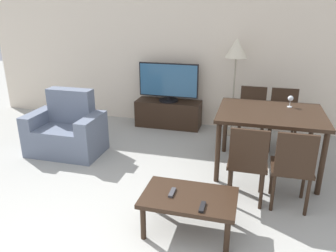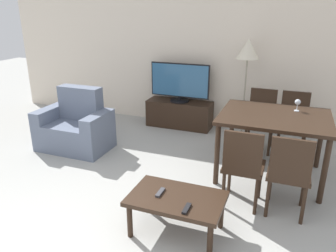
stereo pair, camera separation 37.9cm
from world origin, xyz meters
The scene contains 14 objects.
wall_back centered at (0.00, 3.94, 1.35)m, with size 7.28×0.06×2.70m.
armchair centered at (-1.32, 2.28, 0.31)m, with size 1.01×0.63×0.87m.
tv_stand centered at (-0.21, 3.67, 0.22)m, with size 1.10×0.39×0.45m.
tv centered at (-0.21, 3.67, 0.77)m, with size 1.00×0.32×0.64m.
coffee_table centered at (0.69, 0.99, 0.32)m, with size 0.84×0.53×0.37m.
dining_table centered at (1.39, 2.42, 0.69)m, with size 1.24×1.00×0.78m.
dining_chair_near centered at (1.17, 1.62, 0.48)m, with size 0.40×0.40×0.86m.
dining_chair_far centered at (1.60, 3.23, 0.48)m, with size 0.40×0.40×0.86m.
dining_chair_near_right centered at (1.60, 1.62, 0.48)m, with size 0.40×0.40×0.86m.
dining_chair_far_left centered at (1.17, 3.23, 0.48)m, with size 0.40×0.40×0.86m.
floor_lamp centered at (0.86, 3.59, 1.30)m, with size 0.33×0.33×1.52m.
remote_primary centered at (0.84, 0.84, 0.38)m, with size 0.04×0.15×0.02m.
remote_secondary centered at (0.54, 0.99, 0.38)m, with size 0.04×0.15×0.02m.
wine_glass_left centered at (1.62, 2.68, 0.88)m, with size 0.07×0.07×0.15m.
Camera 1 is at (1.17, -1.49, 1.96)m, focal length 35.00 mm.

